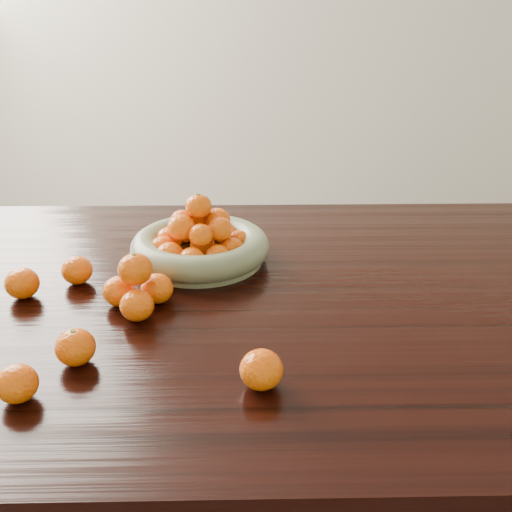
{
  "coord_description": "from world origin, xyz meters",
  "views": [
    {
      "loc": [
        -0.02,
        -0.96,
        1.25
      ],
      "look_at": [
        -0.0,
        -0.02,
        0.83
      ],
      "focal_mm": 40.0,
      "sensor_mm": 36.0,
      "label": 1
    }
  ],
  "objects_px": {
    "fruit_bowl": "(200,244)",
    "loose_orange_0": "(75,347)",
    "orange_pyramid": "(137,288)",
    "dining_table": "(256,330)"
  },
  "relations": [
    {
      "from": "fruit_bowl",
      "to": "loose_orange_0",
      "type": "xyz_separation_m",
      "value": [
        -0.16,
        -0.37,
        -0.01
      ]
    },
    {
      "from": "orange_pyramid",
      "to": "loose_orange_0",
      "type": "height_order",
      "value": "orange_pyramid"
    },
    {
      "from": "fruit_bowl",
      "to": "orange_pyramid",
      "type": "bearing_deg",
      "value": -114.98
    },
    {
      "from": "orange_pyramid",
      "to": "fruit_bowl",
      "type": "bearing_deg",
      "value": 65.02
    },
    {
      "from": "dining_table",
      "to": "loose_orange_0",
      "type": "xyz_separation_m",
      "value": [
        -0.28,
        -0.23,
        0.12
      ]
    },
    {
      "from": "dining_table",
      "to": "fruit_bowl",
      "type": "bearing_deg",
      "value": 130.06
    },
    {
      "from": "dining_table",
      "to": "orange_pyramid",
      "type": "xyz_separation_m",
      "value": [
        -0.21,
        -0.07,
        0.13
      ]
    },
    {
      "from": "fruit_bowl",
      "to": "loose_orange_0",
      "type": "height_order",
      "value": "fruit_bowl"
    },
    {
      "from": "fruit_bowl",
      "to": "dining_table",
      "type": "bearing_deg",
      "value": -49.94
    },
    {
      "from": "orange_pyramid",
      "to": "loose_orange_0",
      "type": "distance_m",
      "value": 0.18
    }
  ]
}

